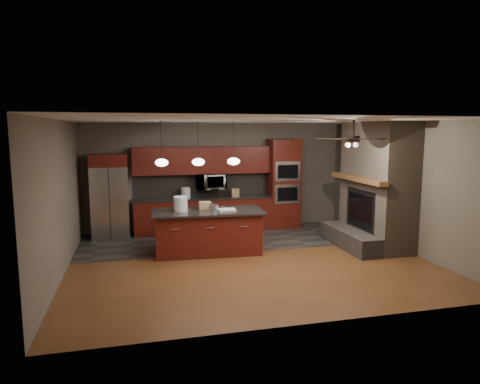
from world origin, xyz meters
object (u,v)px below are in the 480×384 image
object	(u,v)px
microwave	(211,182)
kitchen_island	(208,232)
oven_tower	(284,184)
paint_tray	(227,210)
counter_bucket	(186,193)
refrigerator	(110,196)
counter_box	(235,192)
white_bucket	(181,204)
paint_can	(214,208)
cardboard_box	(205,205)

from	to	relation	value
microwave	kitchen_island	bearing A→B (deg)	-102.19
oven_tower	kitchen_island	world-z (taller)	oven_tower
paint_tray	counter_bucket	size ratio (longest dim) A/B	1.31
refrigerator	paint_tray	world-z (taller)	refrigerator
refrigerator	counter_box	size ratio (longest dim) A/B	9.68
microwave	counter_box	distance (m)	0.69
microwave	counter_box	bearing A→B (deg)	-9.19
white_bucket	paint_can	xyz separation A→B (m)	(0.68, -0.13, -0.09)
cardboard_box	counter_box	size ratio (longest dim) A/B	1.18
counter_box	cardboard_box	bearing A→B (deg)	-123.32
paint_can	counter_bucket	xyz separation A→B (m)	(-0.35, 2.02, 0.05)
paint_tray	counter_bucket	bearing A→B (deg)	108.39
kitchen_island	microwave	bearing A→B (deg)	81.30
counter_box	white_bucket	bearing A→B (deg)	-132.41
paint_tray	microwave	bearing A→B (deg)	90.40
white_bucket	microwave	bearing A→B (deg)	62.78
kitchen_island	white_bucket	distance (m)	0.83
refrigerator	counter_bucket	distance (m)	1.85
kitchen_island	counter_box	size ratio (longest dim) A/B	11.34
cardboard_box	counter_bucket	bearing A→B (deg)	97.74
kitchen_island	cardboard_box	world-z (taller)	cardboard_box
refrigerator	paint_can	bearing A→B (deg)	-41.39
paint_tray	counter_box	world-z (taller)	counter_box
paint_tray	counter_bucket	distance (m)	2.15
oven_tower	refrigerator	size ratio (longest dim) A/B	1.16
paint_tray	counter_box	xyz separation A→B (m)	(0.65, 2.00, 0.07)
cardboard_box	counter_bucket	world-z (taller)	counter_bucket
cardboard_box	paint_can	bearing A→B (deg)	-59.38
kitchen_island	cardboard_box	size ratio (longest dim) A/B	9.62
oven_tower	counter_bucket	world-z (taller)	oven_tower
paint_can	counter_box	size ratio (longest dim) A/B	0.96
white_bucket	counter_box	distance (m)	2.45
counter_bucket	microwave	bearing A→B (deg)	4.31
kitchen_island	paint_can	size ratio (longest dim) A/B	11.80
kitchen_island	counter_box	xyz separation A→B (m)	(1.05, 1.92, 0.54)
oven_tower	kitchen_island	distance (m)	3.19
paint_can	microwave	bearing A→B (deg)	81.32
paint_can	cardboard_box	size ratio (longest dim) A/B	0.81
oven_tower	counter_box	distance (m)	1.37
paint_can	cardboard_box	world-z (taller)	cardboard_box
kitchen_island	counter_box	world-z (taller)	counter_box
counter_box	kitchen_island	bearing A→B (deg)	-119.92
oven_tower	paint_tray	xyz separation A→B (m)	(-2.01, -2.05, -0.25)
microwave	counter_box	world-z (taller)	microwave
paint_tray	oven_tower	bearing A→B (deg)	46.88
counter_bucket	counter_box	world-z (taller)	counter_bucket
paint_tray	refrigerator	bearing A→B (deg)	142.87
oven_tower	counter_bucket	xyz separation A→B (m)	(-2.64, 0.01, -0.15)
cardboard_box	counter_bucket	distance (m)	1.78
oven_tower	kitchen_island	size ratio (longest dim) A/B	0.99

